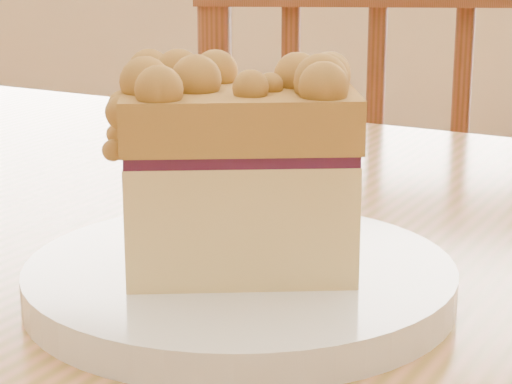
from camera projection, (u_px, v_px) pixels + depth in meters
cafe_table_main at (44, 361)px, 0.69m from camera, size 1.22×0.95×0.75m
cafe_chair_main at (361, 305)px, 1.26m from camera, size 0.49×0.49×0.92m
plate at (240, 282)px, 0.50m from camera, size 0.21×0.21×0.02m
cake_slice at (238, 162)px, 0.48m from camera, size 0.14×0.11×0.11m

